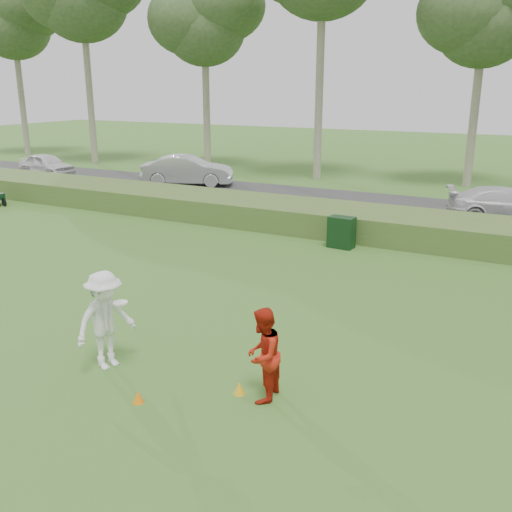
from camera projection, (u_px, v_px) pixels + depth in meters
The scene contains 14 objects.
ground at pixel (156, 378), 10.59m from camera, with size 120.00×120.00×0.00m, color #326321.
reed_strip at pixel (358, 222), 20.64m from camera, with size 80.00×3.00×0.90m, color #3E5D25.
park_road at pixel (393, 208), 25.00m from camera, with size 80.00×6.00×0.06m, color #2D2D2D.
tree_0 at pixel (13, 19), 41.02m from camera, with size 6.76×6.76×13.00m.
tree_2 at pixel (204, 20), 34.57m from camera, with size 6.50×6.50×12.00m.
tree_4 at pixel (485, 13), 28.00m from camera, with size 6.24×6.24×11.50m.
player_white at pixel (105, 320), 10.75m from camera, with size 1.05×1.39×1.93m.
player_red at pixel (263, 355), 9.65m from camera, with size 0.81×0.63×1.67m, color #B7200F.
cone_orange at pixel (138, 397), 9.74m from camera, with size 0.19×0.19×0.21m, color orange.
cone_yellow at pixel (239, 388), 10.01m from camera, with size 0.21×0.21×0.23m, color gold.
utility_cabinet at pixel (341, 232), 18.91m from camera, with size 0.84×0.52×1.05m, color black.
car_left at pixel (47, 165), 33.46m from camera, with size 1.53×3.80×1.30m, color silver.
car_mid at pixel (188, 170), 30.29m from camera, with size 1.67×4.78×1.57m, color silver.
car_right at pixel (507, 205), 22.30m from camera, with size 1.84×4.53×1.31m, color silver.
Camera 1 is at (6.03, -7.54, 5.23)m, focal length 40.00 mm.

